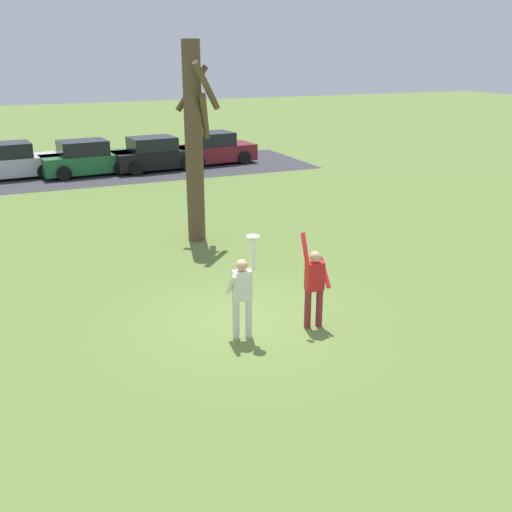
% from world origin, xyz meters
% --- Properties ---
extents(ground_plane, '(120.00, 120.00, 0.00)m').
position_xyz_m(ground_plane, '(0.00, 0.00, 0.00)').
color(ground_plane, olive).
extents(person_catcher, '(0.55, 0.49, 2.08)m').
position_xyz_m(person_catcher, '(-0.40, -0.58, 0.98)').
color(person_catcher, silver).
rests_on(person_catcher, ground_plane).
extents(person_defender, '(0.57, 0.49, 2.04)m').
position_xyz_m(person_defender, '(1.13, -0.71, 0.98)').
color(person_defender, maroon).
rests_on(person_defender, ground_plane).
extents(frisbee_disc, '(0.26, 0.26, 0.02)m').
position_xyz_m(frisbee_disc, '(-0.18, -0.60, 2.09)').
color(frisbee_disc, white).
rests_on(frisbee_disc, person_catcher).
extents(parked_car_silver, '(4.24, 2.32, 1.59)m').
position_xyz_m(parked_car_silver, '(-4.02, 18.22, 0.73)').
color(parked_car_silver, '#BCBCC1').
rests_on(parked_car_silver, ground_plane).
extents(parked_car_green, '(4.24, 2.32, 1.59)m').
position_xyz_m(parked_car_green, '(-0.75, 17.66, 0.73)').
color(parked_car_green, '#1E6633').
rests_on(parked_car_green, ground_plane).
extents(parked_car_black, '(4.24, 2.32, 1.59)m').
position_xyz_m(parked_car_black, '(2.45, 17.52, 0.73)').
color(parked_car_black, black).
rests_on(parked_car_black, ground_plane).
extents(parked_car_maroon, '(4.24, 2.32, 1.59)m').
position_xyz_m(parked_car_maroon, '(5.62, 18.07, 0.73)').
color(parked_car_maroon, maroon).
rests_on(parked_car_maroon, ground_plane).
extents(parking_strip, '(18.87, 6.40, 0.01)m').
position_xyz_m(parking_strip, '(0.70, 17.93, 0.00)').
color(parking_strip, '#38383D').
rests_on(parking_strip, ground_plane).
extents(bare_tree_tall, '(1.19, 1.44, 5.75)m').
position_xyz_m(bare_tree_tall, '(0.84, 6.05, 2.99)').
color(bare_tree_tall, brown).
rests_on(bare_tree_tall, ground_plane).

